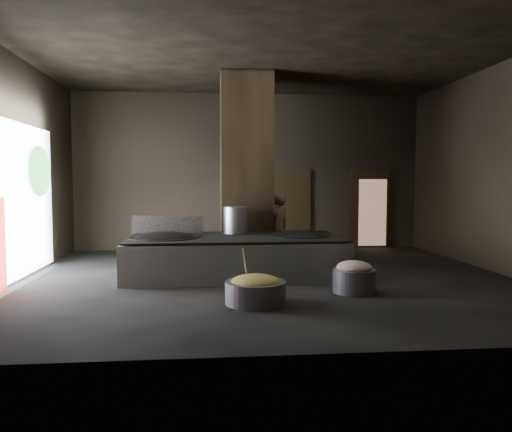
{
  "coord_description": "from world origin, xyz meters",
  "views": [
    {
      "loc": [
        -1.21,
        -10.0,
        1.98
      ],
      "look_at": [
        -0.2,
        0.42,
        1.25
      ],
      "focal_mm": 35.0,
      "sensor_mm": 36.0,
      "label": 1
    }
  ],
  "objects": [
    {
      "name": "floor",
      "position": [
        0.0,
        0.0,
        -0.05
      ],
      "size": [
        10.0,
        9.0,
        0.1
      ],
      "primitive_type": "cube",
      "color": "black",
      "rests_on": "ground"
    },
    {
      "name": "ceiling",
      "position": [
        0.0,
        0.0,
        4.55
      ],
      "size": [
        10.0,
        9.0,
        0.1
      ],
      "primitive_type": "cube",
      "color": "black",
      "rests_on": "back_wall"
    },
    {
      "name": "back_wall",
      "position": [
        0.0,
        4.55,
        2.25
      ],
      "size": [
        10.0,
        0.1,
        4.5
      ],
      "primitive_type": "cube",
      "color": "black",
      "rests_on": "ground"
    },
    {
      "name": "front_wall",
      "position": [
        0.0,
        -4.55,
        2.25
      ],
      "size": [
        10.0,
        0.1,
        4.5
      ],
      "primitive_type": "cube",
      "color": "black",
      "rests_on": "ground"
    },
    {
      "name": "left_wall",
      "position": [
        -5.05,
        0.0,
        2.25
      ],
      "size": [
        0.1,
        9.0,
        4.5
      ],
      "primitive_type": "cube",
      "color": "black",
      "rests_on": "ground"
    },
    {
      "name": "right_wall",
      "position": [
        5.05,
        0.0,
        2.25
      ],
      "size": [
        0.1,
        9.0,
        4.5
      ],
      "primitive_type": "cube",
      "color": "black",
      "rests_on": "ground"
    },
    {
      "name": "pillar",
      "position": [
        -0.3,
        1.9,
        2.25
      ],
      "size": [
        1.2,
        1.2,
        4.5
      ],
      "primitive_type": "cube",
      "color": "black",
      "rests_on": "ground"
    },
    {
      "name": "hearth_platform",
      "position": [
        -0.65,
        0.36,
        0.39
      ],
      "size": [
        4.49,
        2.18,
        0.78
      ],
      "primitive_type": "cube",
      "rotation": [
        0.0,
        0.0,
        -0.01
      ],
      "color": "#ACBBA8",
      "rests_on": "ground"
    },
    {
      "name": "platform_cap",
      "position": [
        -0.65,
        0.36,
        0.82
      ],
      "size": [
        4.38,
        2.1,
        0.03
      ],
      "primitive_type": "cube",
      "color": "black",
      "rests_on": "hearth_platform"
    },
    {
      "name": "wok_left",
      "position": [
        -2.1,
        0.31,
        0.75
      ],
      "size": [
        1.41,
        1.41,
        0.39
      ],
      "primitive_type": "ellipsoid",
      "color": "black",
      "rests_on": "hearth_platform"
    },
    {
      "name": "wok_left_rim",
      "position": [
        -2.1,
        0.31,
        0.82
      ],
      "size": [
        1.44,
        1.44,
        0.05
      ],
      "primitive_type": "cylinder",
      "color": "black",
      "rests_on": "hearth_platform"
    },
    {
      "name": "wok_right",
      "position": [
        0.7,
        0.41,
        0.75
      ],
      "size": [
        1.31,
        1.31,
        0.37
      ],
      "primitive_type": "ellipsoid",
      "color": "black",
      "rests_on": "hearth_platform"
    },
    {
      "name": "wok_right_rim",
      "position": [
        0.7,
        0.41,
        0.82
      ],
      "size": [
        1.34,
        1.34,
        0.05
      ],
      "primitive_type": "cylinder",
      "color": "black",
      "rests_on": "hearth_platform"
    },
    {
      "name": "stock_pot",
      "position": [
        -0.6,
        0.91,
        1.13
      ],
      "size": [
        0.54,
        0.54,
        0.58
      ],
      "primitive_type": "cylinder",
      "color": "#B9BBC1",
      "rests_on": "hearth_platform"
    },
    {
      "name": "splash_guard",
      "position": [
        -2.1,
        1.11,
        1.03
      ],
      "size": [
        1.56,
        0.07,
        0.39
      ],
      "primitive_type": "cube",
      "rotation": [
        0.0,
        0.0,
        -0.01
      ],
      "color": "black",
      "rests_on": "hearth_platform"
    },
    {
      "name": "cook",
      "position": [
        0.53,
        2.19,
        0.84
      ],
      "size": [
        0.73,
        0.67,
        1.67
      ],
      "primitive_type": "imported",
      "rotation": [
        0.0,
        0.0,
        3.75
      ],
      "color": "#846143",
      "rests_on": "ground"
    },
    {
      "name": "veg_basin",
      "position": [
        -0.45,
        -2.06,
        0.18
      ],
      "size": [
        1.1,
        1.1,
        0.36
      ],
      "primitive_type": "cylinder",
      "rotation": [
        0.0,
        0.0,
        0.12
      ],
      "color": "slate",
      "rests_on": "ground"
    },
    {
      "name": "veg_fill",
      "position": [
        -0.45,
        -2.06,
        0.35
      ],
      "size": [
        0.81,
        0.81,
        0.25
      ],
      "primitive_type": "ellipsoid",
      "color": "#889F4D",
      "rests_on": "veg_basin"
    },
    {
      "name": "ladle",
      "position": [
        -0.6,
        -1.91,
        0.55
      ],
      "size": [
        0.15,
        0.38,
        0.7
      ],
      "primitive_type": "cylinder",
      "rotation": [
        0.49,
        0.0,
        -0.31
      ],
      "color": "#B9BBC1",
      "rests_on": "veg_basin"
    },
    {
      "name": "meat_basin",
      "position": [
        1.37,
        -1.43,
        0.21
      ],
      "size": [
        0.96,
        0.96,
        0.42
      ],
      "primitive_type": "cylinder",
      "rotation": [
        0.0,
        0.0,
        -0.32
      ],
      "color": "slate",
      "rests_on": "ground"
    },
    {
      "name": "meat_fill",
      "position": [
        1.37,
        -1.43,
        0.45
      ],
      "size": [
        0.63,
        0.63,
        0.24
      ],
      "primitive_type": "ellipsoid",
      "color": "tan",
      "rests_on": "meat_basin"
    },
    {
      "name": "doorway_near",
      "position": [
        1.2,
        4.45,
        1.1
      ],
      "size": [
        1.18,
        0.08,
        2.38
      ],
      "primitive_type": "cube",
      "color": "black",
      "rests_on": "ground"
    },
    {
      "name": "doorway_near_glow",
      "position": [
        1.33,
        4.63,
        1.05
      ],
      "size": [
        0.88,
        0.04,
        2.07
      ],
      "primitive_type": "cube",
      "color": "#8C6647",
      "rests_on": "ground"
    },
    {
      "name": "doorway_far",
      "position": [
        3.6,
        4.45,
        1.1
      ],
      "size": [
        1.18,
        0.08,
        2.38
      ],
      "primitive_type": "cube",
      "color": "black",
      "rests_on": "ground"
    },
    {
      "name": "doorway_far_glow",
      "position": [
        3.67,
        4.4,
        1.05
      ],
      "size": [
        0.83,
        0.04,
        1.97
      ],
      "primitive_type": "cube",
      "color": "#8C6647",
      "rests_on": "ground"
    },
    {
      "name": "left_opening",
      "position": [
        -4.95,
        0.2,
        1.6
      ],
      "size": [
        0.04,
        4.2,
        3.1
      ],
      "primitive_type": "cube",
      "color": "white",
      "rests_on": "ground"
    },
    {
      "name": "tree_silhouette",
      "position": [
        -4.85,
        1.3,
        2.2
      ],
      "size": [
        0.28,
        1.1,
        1.1
      ],
      "primitive_type": "ellipsoid",
      "color": "#194714",
      "rests_on": "left_opening"
    }
  ]
}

